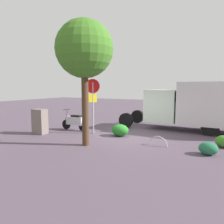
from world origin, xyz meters
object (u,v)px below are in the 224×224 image
Objects in this scene: box_truck_near at (202,104)px; street_tree at (84,50)px; stop_sign at (93,97)px; bike_rack_hoop at (158,146)px; utility_cabinet at (40,121)px; motorcycle at (75,121)px.

street_tree is (4.15, 5.45, 2.48)m from box_truck_near.
stop_sign is (5.13, 3.32, 0.40)m from box_truck_near.
street_tree is (-0.98, 2.12, 2.09)m from stop_sign.
stop_sign is 3.48× the size of bike_rack_hoop.
street_tree reaches higher than box_truck_near.
utility_cabinet is at bearing 28.53° from stop_sign.
motorcycle is at bearing -123.14° from utility_cabinet.
utility_cabinet reaches higher than motorcycle.
bike_rack_hoop is (-3.81, 0.75, -1.97)m from stop_sign.
street_tree is at bearing 114.72° from stop_sign.
box_truck_near is 5.88× the size of utility_cabinet.
stop_sign is at bearing 170.49° from motorcycle.
motorcycle is 1.98m from utility_cabinet.
bike_rack_hoop is at bearing 170.37° from motorcycle.
street_tree is 5.13m from bike_rack_hoop.
box_truck_near reaches higher than bike_rack_hoop.
street_tree is at bearing 54.03° from box_truck_near.
stop_sign is 0.56× the size of street_tree.
utility_cabinet is at bearing 32.85° from box_truck_near.
stop_sign is 2.20× the size of utility_cabinet.
stop_sign is at bearing -11.08° from bike_rack_hoop.
motorcycle is 1.35× the size of utility_cabinet.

